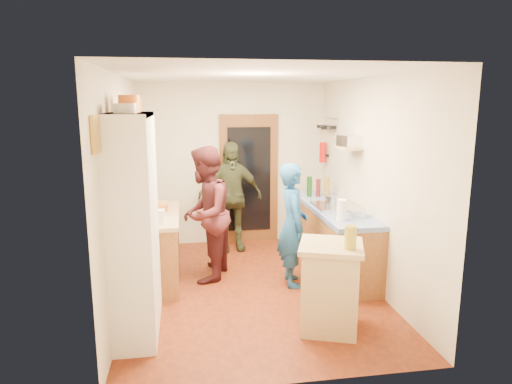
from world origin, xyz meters
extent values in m
cube|color=maroon|center=(0.00, 0.00, -0.01)|extent=(3.00, 4.00, 0.02)
cube|color=silver|center=(0.00, 0.00, 2.61)|extent=(3.00, 4.00, 0.02)
cube|color=beige|center=(0.00, 2.01, 1.30)|extent=(3.00, 0.02, 2.60)
cube|color=beige|center=(0.00, -2.01, 1.30)|extent=(3.00, 0.02, 2.60)
cube|color=beige|center=(-1.51, 0.00, 1.30)|extent=(0.02, 4.00, 2.60)
cube|color=beige|center=(1.51, 0.00, 1.30)|extent=(0.02, 4.00, 2.60)
cube|color=brown|center=(0.25, 1.97, 1.05)|extent=(0.95, 0.06, 2.10)
cube|color=black|center=(0.25, 1.94, 1.05)|extent=(0.70, 0.02, 1.70)
cube|color=white|center=(-1.30, -0.80, 1.10)|extent=(0.40, 1.20, 2.20)
cube|color=white|center=(-1.30, -0.80, 2.18)|extent=(0.40, 1.14, 0.04)
cylinder|color=white|center=(-1.30, -1.05, 2.24)|extent=(0.21, 0.21, 0.09)
cylinder|color=orange|center=(-1.30, -0.71, 2.28)|extent=(0.21, 0.21, 0.17)
cylinder|color=orange|center=(-1.30, -0.42, 2.28)|extent=(0.18, 0.18, 0.16)
cube|color=#976639|center=(-1.20, 0.45, 0.42)|extent=(0.60, 1.40, 0.85)
cube|color=#D7B682|center=(-1.20, 0.45, 0.88)|extent=(0.64, 1.44, 0.05)
cube|color=white|center=(-1.15, -0.02, 0.98)|extent=(0.22, 0.15, 0.16)
cylinder|color=white|center=(-1.25, 0.29, 0.99)|extent=(0.21, 0.21, 0.19)
cylinder|color=orange|center=(-1.12, 0.57, 0.94)|extent=(0.24, 0.24, 0.09)
cube|color=#D7B682|center=(-1.18, 1.03, 0.91)|extent=(0.35, 0.29, 0.02)
cube|color=#976639|center=(1.20, 0.50, 0.42)|extent=(0.60, 2.20, 0.84)
cube|color=#072EA0|center=(1.20, 0.50, 0.87)|extent=(0.62, 2.22, 0.06)
cube|color=silver|center=(1.20, 0.40, 0.92)|extent=(0.55, 0.58, 0.04)
cylinder|color=silver|center=(1.15, 0.37, 1.00)|extent=(0.20, 0.20, 0.13)
cylinder|color=#143F14|center=(1.05, 1.18, 1.05)|extent=(0.09, 0.09, 0.30)
cylinder|color=#591419|center=(1.18, 1.15, 1.03)|extent=(0.08, 0.08, 0.26)
cylinder|color=olive|center=(1.31, 1.13, 1.05)|extent=(0.09, 0.09, 0.30)
cylinder|color=white|center=(1.05, -0.25, 1.03)|extent=(0.15, 0.15, 0.26)
cylinder|color=silver|center=(1.30, -0.11, 0.94)|extent=(0.24, 0.24, 0.09)
cube|color=#D7B682|center=(0.63, -1.14, 0.43)|extent=(0.70, 0.70, 0.86)
cube|color=#D7B682|center=(0.63, -1.14, 0.89)|extent=(0.79, 0.79, 0.05)
cube|color=white|center=(0.60, -1.08, 0.90)|extent=(0.42, 0.38, 0.02)
cylinder|color=#AD9E2D|center=(0.76, -1.31, 1.02)|extent=(0.15, 0.15, 0.23)
cylinder|color=silver|center=(1.46, 1.52, 2.05)|extent=(0.02, 0.65, 0.02)
cylinder|color=black|center=(1.40, 1.35, 1.92)|extent=(0.18, 0.18, 0.05)
cylinder|color=black|center=(1.40, 1.55, 1.90)|extent=(0.16, 0.16, 0.05)
cylinder|color=black|center=(1.40, 1.75, 1.91)|extent=(0.17, 0.17, 0.05)
cube|color=#D7B682|center=(1.37, 0.45, 1.70)|extent=(0.26, 0.42, 0.03)
cube|color=silver|center=(1.37, 0.45, 1.79)|extent=(0.27, 0.33, 0.15)
cube|color=black|center=(1.47, 1.70, 1.45)|extent=(0.06, 0.10, 0.04)
cylinder|color=red|center=(1.41, 1.70, 1.50)|extent=(0.11, 0.11, 0.32)
cube|color=gold|center=(-1.48, -1.55, 2.05)|extent=(0.03, 0.25, 0.30)
imported|color=#1C5192|center=(0.56, 0.06, 0.78)|extent=(0.39, 0.58, 1.56)
imported|color=#45191D|center=(-0.50, 0.45, 0.88)|extent=(0.90, 1.02, 1.75)
imported|color=#343822|center=(-0.09, 1.57, 0.85)|extent=(1.04, 0.51, 1.71)
camera|label=1|loc=(-0.80, -5.32, 2.31)|focal=32.00mm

